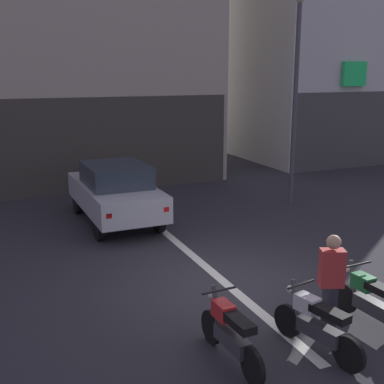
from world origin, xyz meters
TOP-DOWN VIEW (x-y plane):
  - ground_plane at (0.00, 0.00)m, footprint 120.00×120.00m
  - lane_centre_line at (0.00, 6.00)m, footprint 0.20×18.00m
  - car_silver_crossing_near at (-0.92, 4.88)m, footprint 1.81×4.12m
  - street_lamp at (4.63, 4.74)m, footprint 0.36×0.36m
  - motorcycle_red_row_leftmost at (-1.17, -2.33)m, footprint 0.55×1.67m
  - motorcycle_white_row_left_mid at (0.10, -2.61)m, footprint 0.56×1.65m
  - motorcycle_green_row_centre at (1.37, -2.33)m, footprint 0.55×1.67m
  - person_by_motorcycles at (0.54, -2.34)m, footprint 0.42×0.34m

SIDE VIEW (x-z plane):
  - ground_plane at x=0.00m, z-range 0.00..0.00m
  - lane_centre_line at x=0.00m, z-range 0.00..0.01m
  - motorcycle_red_row_leftmost at x=-1.17m, z-range -0.03..0.95m
  - motorcycle_white_row_left_mid at x=0.10m, z-range -0.03..0.95m
  - motorcycle_green_row_centre at x=1.37m, z-range -0.03..0.95m
  - person_by_motorcycles at x=0.54m, z-range 0.02..1.69m
  - car_silver_crossing_near at x=-0.92m, z-range 0.07..1.71m
  - street_lamp at x=4.63m, z-range 0.72..7.01m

